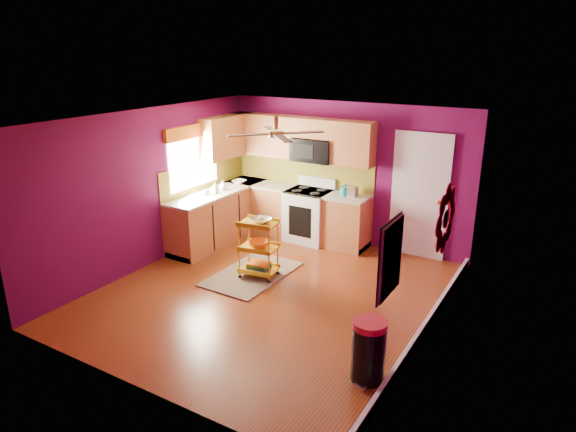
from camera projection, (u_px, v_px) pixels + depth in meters
The scene contains 18 objects.
ground at pixel (270, 293), 7.39m from camera, with size 5.00×5.00×0.00m, color #65270F.
room_envelope at pixel (270, 184), 6.86m from camera, with size 4.54×5.04×2.52m.
lower_cabinets at pixel (261, 216), 9.39m from camera, with size 2.81×2.31×0.94m.
electric_range at pixel (309, 215), 9.28m from camera, with size 0.76×0.66×1.13m.
upper_cabinetry at pixel (276, 139), 9.20m from camera, with size 2.80×2.30×1.26m.
left_window at pixel (193, 147), 8.77m from camera, with size 0.08×1.35×1.08m.
panel_door at pixel (419, 197), 8.42m from camera, with size 0.95×0.11×2.15m.
right_wall_art at pixel (424, 234), 5.58m from camera, with size 0.04×2.74×1.04m.
ceiling_fan at pixel (276, 133), 6.83m from camera, with size 1.01×1.01×0.26m.
shag_rug at pixel (252, 274), 7.99m from camera, with size 0.95×1.56×0.02m, color black.
rolling_cart at pixel (259, 246), 7.76m from camera, with size 0.61×0.48×0.99m.
trash_can at pixel (369, 351), 5.40m from camera, with size 0.47×0.47×0.69m.
teal_kettle at pixel (345, 191), 8.81m from camera, with size 0.18×0.18×0.21m.
toaster at pixel (351, 191), 8.77m from camera, with size 0.22×0.15×0.18m, color beige.
soap_bottle_a at pixel (215, 188), 8.93m from camera, with size 0.09×0.09×0.20m, color #EA3F72.
soap_bottle_b at pixel (223, 185), 9.13m from camera, with size 0.14×0.14×0.17m, color white.
counter_dish at pixel (239, 182), 9.60m from camera, with size 0.25×0.25×0.06m, color white.
counter_cup at pixel (206, 192), 8.87m from camera, with size 0.11×0.11×0.09m, color white.
Camera 1 is at (3.63, -5.59, 3.40)m, focal length 32.00 mm.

